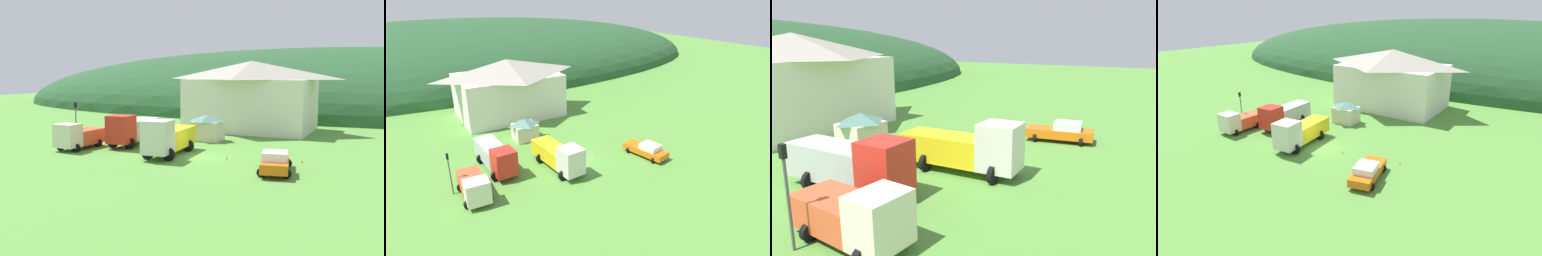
# 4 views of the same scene
# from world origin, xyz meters

# --- Properties ---
(ground_plane) EXTENTS (200.00, 200.00, 0.00)m
(ground_plane) POSITION_xyz_m (0.00, 0.00, 0.00)
(ground_plane) COLOR #518C38
(forested_hill_backdrop) EXTENTS (138.92, 60.00, 24.20)m
(forested_hill_backdrop) POSITION_xyz_m (0.00, 56.32, 0.00)
(forested_hill_backdrop) COLOR #234C28
(forested_hill_backdrop) RESTS_ON ground
(depot_building) EXTENTS (15.98, 11.00, 8.69)m
(depot_building) POSITION_xyz_m (-1.32, 18.71, 4.48)
(depot_building) COLOR white
(depot_building) RESTS_ON ground
(play_shed_cream) EXTENTS (3.16, 2.73, 2.82)m
(play_shed_cream) POSITION_xyz_m (-2.93, 8.58, 1.45)
(play_shed_cream) COLOR beige
(play_shed_cream) RESTS_ON ground
(light_truck_cream) EXTENTS (2.75, 5.36, 2.56)m
(light_truck_cream) POSITION_xyz_m (-12.14, -1.35, 1.26)
(light_truck_cream) COLOR beige
(light_truck_cream) RESTS_ON ground
(crane_truck_red) EXTENTS (3.23, 7.61, 3.20)m
(crane_truck_red) POSITION_xyz_m (-8.65, 2.82, 1.64)
(crane_truck_red) COLOR red
(crane_truck_red) RESTS_ON ground
(flatbed_truck_yellow) EXTENTS (3.40, 7.76, 3.34)m
(flatbed_truck_yellow) POSITION_xyz_m (-2.79, -0.71, 1.63)
(flatbed_truck_yellow) COLOR silver
(flatbed_truck_yellow) RESTS_ON ground
(service_pickup_orange) EXTENTS (3.07, 5.53, 1.66)m
(service_pickup_orange) POSITION_xyz_m (7.42, -3.20, 0.83)
(service_pickup_orange) COLOR orange
(service_pickup_orange) RESTS_ON ground
(traffic_light_west) EXTENTS (0.20, 0.32, 4.31)m
(traffic_light_west) POSITION_xyz_m (-13.80, 0.36, 2.63)
(traffic_light_west) COLOR #4C4C51
(traffic_light_west) RESTS_ON ground
(traffic_cone_near_pickup) EXTENTS (0.36, 0.36, 0.59)m
(traffic_cone_near_pickup) POSITION_xyz_m (2.43, 0.05, 0.00)
(traffic_cone_near_pickup) COLOR orange
(traffic_cone_near_pickup) RESTS_ON ground
(traffic_cone_mid_row) EXTENTS (0.36, 0.36, 0.49)m
(traffic_cone_mid_row) POSITION_xyz_m (8.53, 1.14, 0.00)
(traffic_cone_mid_row) COLOR orange
(traffic_cone_mid_row) RESTS_ON ground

